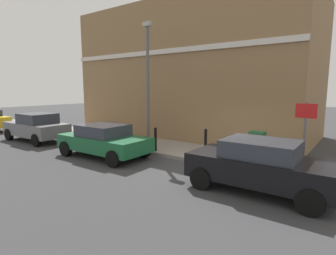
{
  "coord_description": "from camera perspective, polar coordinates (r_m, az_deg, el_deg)",
  "views": [
    {
      "loc": [
        -8.22,
        -3.85,
        2.88
      ],
      "look_at": [
        1.04,
        2.92,
        1.2
      ],
      "focal_mm": 28.85,
      "sensor_mm": 36.0,
      "label": 1
    }
  ],
  "objects": [
    {
      "name": "car_black",
      "position": [
        7.99,
        18.87,
        -7.46
      ],
      "size": [
        1.87,
        3.91,
        1.47
      ],
      "rotation": [
        0.0,
        0.0,
        1.58
      ],
      "color": "black",
      "rests_on": "ground"
    },
    {
      "name": "ground",
      "position": [
        9.52,
        10.69,
        -9.43
      ],
      "size": [
        80.0,
        80.0,
        0.0
      ],
      "primitive_type": "plane",
      "color": "#38383A"
    },
    {
      "name": "utility_cabinet",
      "position": [
        10.56,
        18.21,
        -4.11
      ],
      "size": [
        0.46,
        0.61,
        1.15
      ],
      "color": "#1E4C28",
      "rests_on": "sidewalk"
    },
    {
      "name": "sidewalk",
      "position": [
        14.38,
        -7.99,
        -3.0
      ],
      "size": [
        2.66,
        30.0,
        0.15
      ],
      "primitive_type": "cube",
      "color": "gray",
      "rests_on": "ground"
    },
    {
      "name": "street_sign",
      "position": [
        9.2,
        26.97,
        -0.19
      ],
      "size": [
        0.08,
        0.6,
        2.3
      ],
      "color": "#59595B",
      "rests_on": "sidewalk"
    },
    {
      "name": "bollard_far_kerb",
      "position": [
        11.78,
        -2.67,
        -2.32
      ],
      "size": [
        0.14,
        0.14,
        1.04
      ],
      "color": "black",
      "rests_on": "sidewalk"
    },
    {
      "name": "car_grey",
      "position": [
        16.38,
        -26.01,
        0.11
      ],
      "size": [
        1.87,
        3.98,
        1.53
      ],
      "rotation": [
        0.0,
        0.0,
        1.58
      ],
      "color": "slate",
      "rests_on": "ground"
    },
    {
      "name": "lamppost",
      "position": [
        12.86,
        -4.28,
        10.19
      ],
      "size": [
        0.2,
        0.44,
        5.72
      ],
      "color": "#59595B",
      "rests_on": "sidewalk"
    },
    {
      "name": "corner_building",
      "position": [
        17.16,
        6.06,
        11.22
      ],
      "size": [
        6.88,
        13.55,
        7.51
      ],
      "color": "olive",
      "rests_on": "ground"
    },
    {
      "name": "bollard_near_cabinet",
      "position": [
        11.49,
        7.94,
        -2.67
      ],
      "size": [
        0.14,
        0.14,
        1.04
      ],
      "color": "black",
      "rests_on": "sidewalk"
    },
    {
      "name": "car_green",
      "position": [
        11.65,
        -13.37,
        -2.6
      ],
      "size": [
        1.99,
        4.04,
        1.37
      ],
      "rotation": [
        0.0,
        0.0,
        1.59
      ],
      "color": "#195933",
      "rests_on": "ground"
    }
  ]
}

